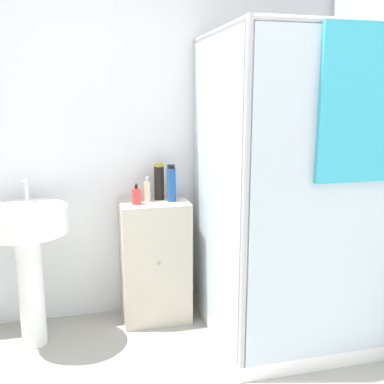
{
  "coord_description": "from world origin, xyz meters",
  "views": [
    {
      "loc": [
        -0.07,
        -1.31,
        1.5
      ],
      "look_at": [
        0.53,
        1.09,
        0.96
      ],
      "focal_mm": 42.0,
      "sensor_mm": 36.0,
      "label": 1
    }
  ],
  "objects_px": {
    "sink": "(27,242)",
    "lotion_bottle_white": "(147,191)",
    "shampoo_bottle_blue": "(171,184)",
    "shampoo_bottle_tall_black": "(159,182)",
    "soap_dispenser": "(136,196)"
  },
  "relations": [
    {
      "from": "shampoo_bottle_blue",
      "to": "lotion_bottle_white",
      "type": "bearing_deg",
      "value": 167.87
    },
    {
      "from": "shampoo_bottle_tall_black",
      "to": "shampoo_bottle_blue",
      "type": "relative_size",
      "value": 1.01
    },
    {
      "from": "shampoo_bottle_tall_black",
      "to": "lotion_bottle_white",
      "type": "xyz_separation_m",
      "value": [
        -0.09,
        -0.04,
        -0.05
      ]
    },
    {
      "from": "sink",
      "to": "soap_dispenser",
      "type": "height_order",
      "value": "sink"
    },
    {
      "from": "sink",
      "to": "lotion_bottle_white",
      "type": "relative_size",
      "value": 6.08
    },
    {
      "from": "soap_dispenser",
      "to": "shampoo_bottle_blue",
      "type": "height_order",
      "value": "shampoo_bottle_blue"
    },
    {
      "from": "shampoo_bottle_blue",
      "to": "sink",
      "type": "bearing_deg",
      "value": -171.34
    },
    {
      "from": "soap_dispenser",
      "to": "lotion_bottle_white",
      "type": "distance_m",
      "value": 0.1
    },
    {
      "from": "sink",
      "to": "shampoo_bottle_tall_black",
      "type": "height_order",
      "value": "shampoo_bottle_tall_black"
    },
    {
      "from": "shampoo_bottle_tall_black",
      "to": "shampoo_bottle_blue",
      "type": "xyz_separation_m",
      "value": [
        0.07,
        -0.07,
        -0.0
      ]
    },
    {
      "from": "shampoo_bottle_tall_black",
      "to": "soap_dispenser",
      "type": "bearing_deg",
      "value": -149.19
    },
    {
      "from": "shampoo_bottle_tall_black",
      "to": "sink",
      "type": "bearing_deg",
      "value": -165.82
    },
    {
      "from": "sink",
      "to": "shampoo_bottle_tall_black",
      "type": "distance_m",
      "value": 0.9
    },
    {
      "from": "soap_dispenser",
      "to": "shampoo_bottle_blue",
      "type": "distance_m",
      "value": 0.24
    },
    {
      "from": "sink",
      "to": "shampoo_bottle_blue",
      "type": "bearing_deg",
      "value": 8.66
    }
  ]
}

